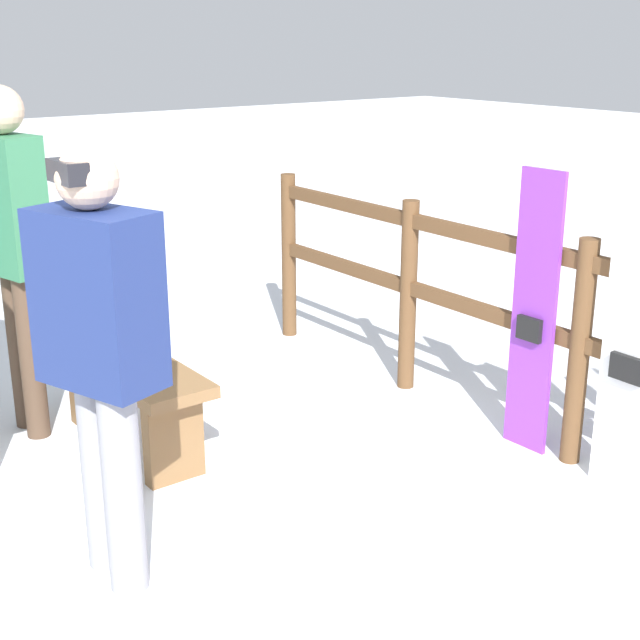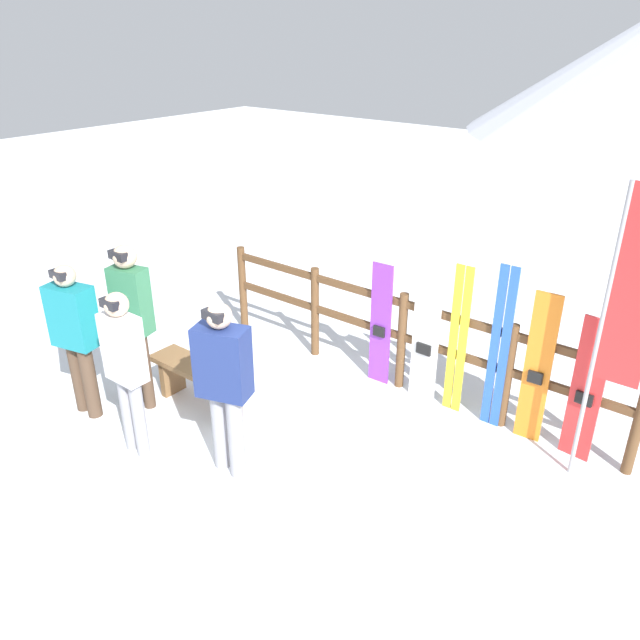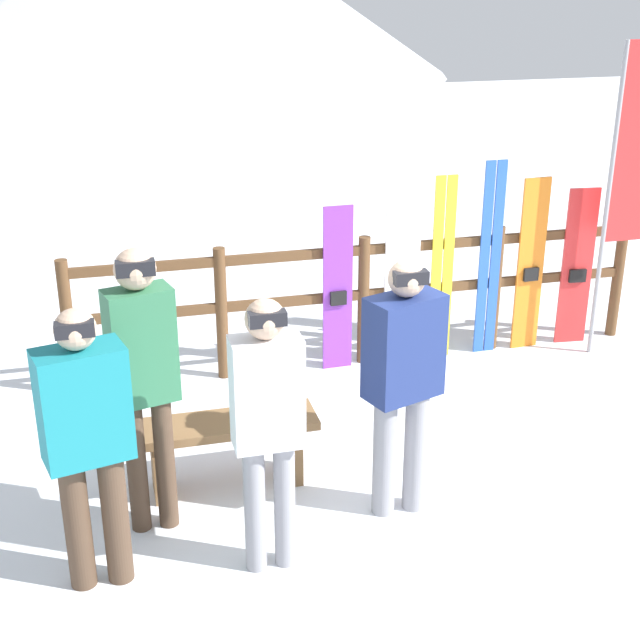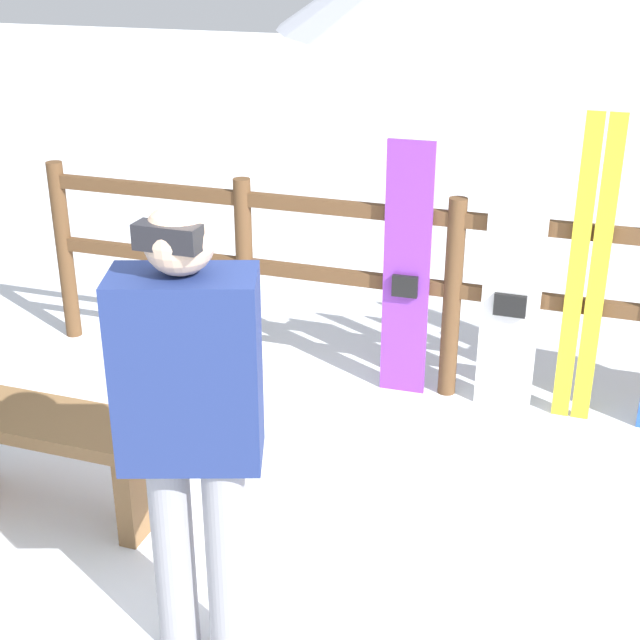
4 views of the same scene
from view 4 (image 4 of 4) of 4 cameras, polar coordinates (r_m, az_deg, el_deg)
fence at (r=4.89m, az=8.52°, el=2.44°), size 5.03×0.10×1.15m
bench at (r=4.15m, az=-17.11°, el=-7.47°), size 1.21×0.36×0.49m
person_navy at (r=2.94m, az=-8.27°, el=-6.12°), size 0.52×0.39×1.69m
snowboard_purple at (r=4.87m, az=5.55°, el=3.01°), size 0.26×0.06×1.45m
snowboard_white at (r=4.80m, az=12.17°, el=1.74°), size 0.31×0.06×1.37m
ski_pair_yellow at (r=4.73m, az=16.74°, el=2.80°), size 0.20×0.02×1.65m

